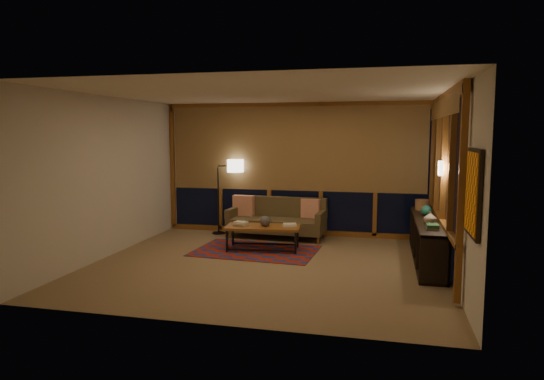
% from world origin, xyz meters
% --- Properties ---
extents(floor, '(5.50, 5.00, 0.01)m').
position_xyz_m(floor, '(0.00, 0.00, 0.00)').
color(floor, '#988060').
rests_on(floor, ground).
extents(ceiling, '(5.50, 5.00, 0.01)m').
position_xyz_m(ceiling, '(0.00, 0.00, 2.70)').
color(ceiling, beige).
rests_on(ceiling, walls).
extents(walls, '(5.51, 5.01, 2.70)m').
position_xyz_m(walls, '(0.00, 0.00, 1.35)').
color(walls, beige).
rests_on(walls, floor).
extents(window_wall_back, '(5.30, 0.16, 2.60)m').
position_xyz_m(window_wall_back, '(0.00, 2.43, 1.35)').
color(window_wall_back, brown).
rests_on(window_wall_back, walls).
extents(window_wall_right, '(0.16, 3.70, 2.60)m').
position_xyz_m(window_wall_right, '(2.68, 0.60, 1.35)').
color(window_wall_right, brown).
rests_on(window_wall_right, walls).
extents(wall_art, '(0.06, 0.74, 0.94)m').
position_xyz_m(wall_art, '(2.71, -1.85, 1.45)').
color(wall_art, red).
rests_on(wall_art, walls).
extents(wall_sconce, '(0.12, 0.18, 0.22)m').
position_xyz_m(wall_sconce, '(2.62, 0.45, 1.55)').
color(wall_sconce, white).
rests_on(wall_sconce, walls).
extents(sofa, '(1.95, 0.89, 0.78)m').
position_xyz_m(sofa, '(-0.29, 2.00, 0.39)').
color(sofa, brown).
rests_on(sofa, floor).
extents(pillow_left, '(0.45, 0.19, 0.44)m').
position_xyz_m(pillow_left, '(-1.03, 2.20, 0.61)').
color(pillow_left, '#DD3E0C').
rests_on(pillow_left, sofa).
extents(pillow_right, '(0.40, 0.21, 0.38)m').
position_xyz_m(pillow_right, '(0.37, 2.18, 0.58)').
color(pillow_right, '#DD3E0C').
rests_on(pillow_right, sofa).
extents(area_rug, '(2.20, 1.54, 0.01)m').
position_xyz_m(area_rug, '(-0.41, 0.83, 0.01)').
color(area_rug, '#9E1F0E').
rests_on(area_rug, floor).
extents(coffee_table, '(1.37, 0.73, 0.44)m').
position_xyz_m(coffee_table, '(-0.30, 0.94, 0.22)').
color(coffee_table, brown).
rests_on(coffee_table, floor).
extents(book_stack_a, '(0.25, 0.21, 0.06)m').
position_xyz_m(book_stack_a, '(-0.70, 0.90, 0.47)').
color(book_stack_a, beige).
rests_on(book_stack_a, coffee_table).
extents(book_stack_b, '(0.30, 0.27, 0.05)m').
position_xyz_m(book_stack_b, '(0.17, 1.02, 0.46)').
color(book_stack_b, beige).
rests_on(book_stack_b, coffee_table).
extents(ceramic_pot, '(0.21, 0.21, 0.19)m').
position_xyz_m(ceramic_pot, '(-0.25, 0.92, 0.53)').
color(ceramic_pot, black).
rests_on(ceramic_pot, coffee_table).
extents(floor_lamp, '(0.60, 0.49, 1.55)m').
position_xyz_m(floor_lamp, '(-1.56, 2.13, 0.78)').
color(floor_lamp, black).
rests_on(floor_lamp, floor).
extents(bookshelf, '(0.40, 2.79, 0.70)m').
position_xyz_m(bookshelf, '(2.49, 0.84, 0.35)').
color(bookshelf, black).
rests_on(bookshelf, floor).
extents(basket, '(0.30, 0.30, 0.19)m').
position_xyz_m(basket, '(2.47, 1.79, 0.79)').
color(basket, '#96613B').
rests_on(basket, bookshelf).
extents(teal_bowl, '(0.21, 0.21, 0.18)m').
position_xyz_m(teal_bowl, '(2.49, 1.13, 0.79)').
color(teal_bowl, '#1D6557').
rests_on(teal_bowl, bookshelf).
extents(vase, '(0.22, 0.22, 0.19)m').
position_xyz_m(vase, '(2.49, 0.41, 0.79)').
color(vase, '#B8A78E').
rests_on(vase, bookshelf).
extents(shelf_book_stack, '(0.19, 0.26, 0.07)m').
position_xyz_m(shelf_book_stack, '(2.49, -0.03, 0.73)').
color(shelf_book_stack, beige).
rests_on(shelf_book_stack, bookshelf).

